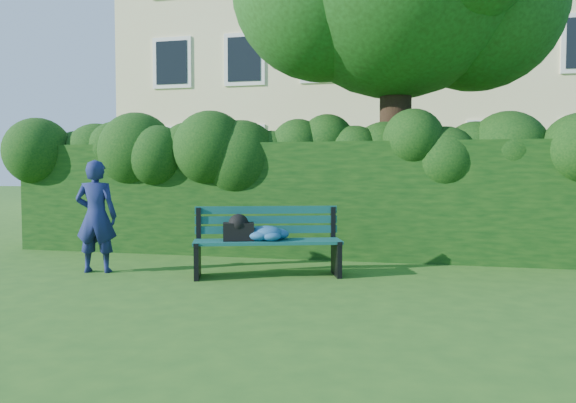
# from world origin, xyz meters

# --- Properties ---
(ground) EXTENTS (80.00, 80.00, 0.00)m
(ground) POSITION_xyz_m (0.00, 0.00, 0.00)
(ground) COLOR #2B5A1C
(ground) RESTS_ON ground
(apartment_building) EXTENTS (16.00, 8.08, 12.00)m
(apartment_building) POSITION_xyz_m (-0.00, 13.99, 6.00)
(apartment_building) COLOR beige
(apartment_building) RESTS_ON ground
(hedge) EXTENTS (10.00, 1.00, 1.80)m
(hedge) POSITION_xyz_m (0.00, 2.20, 0.90)
(hedge) COLOR black
(hedge) RESTS_ON ground
(park_bench) EXTENTS (1.95, 1.12, 0.89)m
(park_bench) POSITION_xyz_m (-0.25, 0.27, 0.50)
(park_bench) COLOR #0E4449
(park_bench) RESTS_ON ground
(man_reading) EXTENTS (0.61, 0.47, 1.50)m
(man_reading) POSITION_xyz_m (-2.50, 0.02, 0.75)
(man_reading) COLOR navy
(man_reading) RESTS_ON ground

